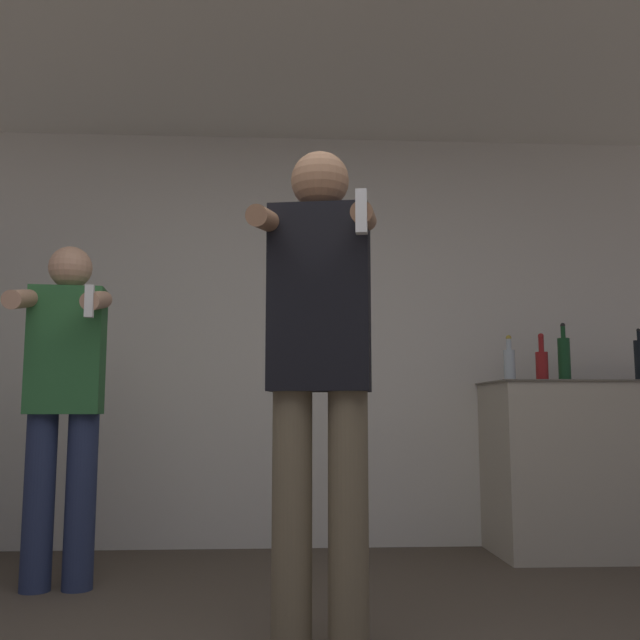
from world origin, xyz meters
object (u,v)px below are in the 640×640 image
Objects in this scene: bottle_dark_rum at (542,363)px; bottle_green_wine at (564,358)px; bottle_clear_vodka at (640,360)px; person_woman_foreground at (320,362)px; person_man_side at (64,393)px; bottle_tall_gin at (509,363)px.

bottle_green_wine is at bearing 0.00° from bottle_dark_rum.
bottle_clear_vodka is at bearing -0.00° from bottle_dark_rum.
person_woman_foreground reaches higher than person_man_side.
person_woman_foreground is at bearing -141.74° from bottle_clear_vodka.
bottle_clear_vodka reaches higher than bottle_dark_rum.
person_man_side reaches higher than bottle_tall_gin.
bottle_tall_gin is at bearing 14.99° from person_man_side.
bottle_clear_vodka is 0.45m from bottle_green_wine.
person_woman_foreground reaches higher than bottle_green_wine.
bottle_clear_vodka is 0.91× the size of bottle_green_wine.
bottle_green_wine is (-0.45, 0.00, 0.01)m from bottle_clear_vodka.
person_woman_foreground is (-1.18, -1.55, -0.11)m from bottle_tall_gin.
bottle_clear_vodka reaches higher than bottle_tall_gin.
bottle_clear_vodka is 2.50m from person_woman_foreground.
person_woman_foreground reaches higher than bottle_dark_rum.
person_man_side is at bearing -166.77° from bottle_green_wine.
bottle_green_wine reaches higher than bottle_clear_vodka.
bottle_tall_gin is 0.17× the size of person_man_side.
bottle_dark_rum is at bearing 48.36° from person_woman_foreground.
bottle_green_wine is 2.16m from person_woman_foreground.
bottle_tall_gin is (-0.32, -0.00, -0.03)m from bottle_green_wine.
bottle_dark_rum is 0.17× the size of person_man_side.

